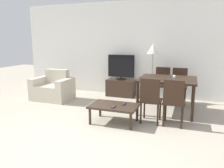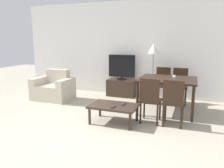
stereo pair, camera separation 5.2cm
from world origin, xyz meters
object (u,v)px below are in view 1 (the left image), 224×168
dining_chair_near (151,98)px  wine_glass_left (174,77)px  remote_primary (113,107)px  remote_secondary (124,104)px  tv_stand (121,88)px  dining_chair_far (179,84)px  dining_chair_near_right (174,100)px  tv (121,67)px  dining_chair_far_left (162,83)px  coffee_table (114,107)px  armchair (53,89)px  floor_lamp (153,52)px  dining_table (167,82)px

dining_chair_near → wine_glass_left: size_ratio=6.18×
remote_primary → remote_secondary: 0.27m
tv_stand → remote_secondary: bearing=-70.7°
tv_stand → dining_chair_far: bearing=-6.1°
remote_secondary → dining_chair_far: bearing=62.5°
dining_chair_near → dining_chair_near_right: 0.43m
tv → dining_chair_far_left: (1.19, -0.17, -0.34)m
coffee_table → dining_chair_near: 0.73m
armchair → tv: tv is taller
wine_glass_left → coffee_table: bearing=-148.4°
dining_chair_near → dining_chair_far_left: bearing=90.0°
armchair → tv_stand: armchair is taller
dining_chair_far → tv: bearing=174.0°
dining_chair_near_right → dining_chair_far: bearing=90.0°
tv_stand → remote_primary: (0.56, -2.21, 0.13)m
floor_lamp → tv: bearing=169.5°
dining_table → floor_lamp: 1.14m
dining_chair_far_left → wine_glass_left: (0.39, -1.24, 0.37)m
dining_chair_far_left → wine_glass_left: wine_glass_left is taller
armchair → dining_table: 3.07m
remote_primary → wine_glass_left: (1.02, 0.80, 0.50)m
dining_chair_far_left → tv_stand: bearing=171.7°
coffee_table → dining_chair_near_right: 1.14m
tv → remote_primary: 2.33m
tv_stand → armchair: bearing=-148.8°
dining_table → dining_chair_near: dining_chair_near is taller
dining_chair_near_right → remote_primary: bearing=-161.1°
remote_secondary → armchair: bearing=157.2°
floor_lamp → remote_secondary: (-0.23, -1.79, -0.92)m
armchair → dining_chair_far_left: bearing=16.1°
armchair → dining_chair_near_right: bearing=-14.7°
coffee_table → dining_table: bearing=49.9°
dining_chair_far → remote_secondary: dining_chair_far is taller
dining_chair_far_left → coffee_table: bearing=-109.5°
dining_chair_far → floor_lamp: size_ratio=0.59×
coffee_table → dining_chair_far_left: bearing=70.5°
armchair → dining_table: bearing=-0.3°
floor_lamp → remote_primary: bearing=-100.0°
dining_chair_near → coffee_table: bearing=-162.1°
dining_chair_near_right → floor_lamp: floor_lamp is taller
floor_lamp → dining_chair_far_left: bearing=-0.1°
remote_secondary → dining_chair_near_right: bearing=7.4°
armchair → dining_chair_near: dining_chair_near is taller
dining_table → remote_primary: 1.50m
dining_chair_far_left → remote_primary: bearing=-107.1°
remote_secondary → wine_glass_left: size_ratio=1.03×
armchair → tv_stand: bearing=31.2°
tv_stand → remote_secondary: (0.69, -1.97, 0.13)m
armchair → floor_lamp: 2.87m
coffee_table → dining_chair_far_left: 2.01m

